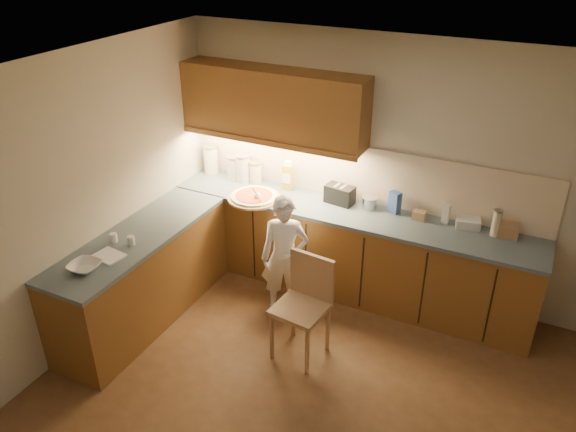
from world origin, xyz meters
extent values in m
plane|color=brown|center=(0.00, 0.00, 0.00)|extent=(4.50, 4.50, 0.00)
cube|color=#BEB8A2|center=(0.00, 2.00, 1.30)|extent=(4.50, 0.04, 2.60)
cube|color=#BEB8A2|center=(-2.25, 0.00, 1.30)|extent=(0.04, 4.00, 2.60)
cube|color=white|center=(0.00, 0.00, 2.60)|extent=(4.50, 4.00, 0.04)
cube|color=brown|center=(-0.38, 1.70, 0.44)|extent=(3.75, 0.60, 0.88)
cube|color=brown|center=(-1.95, 0.40, 0.44)|extent=(0.60, 2.00, 0.88)
cube|color=#475965|center=(-0.37, 1.70, 0.90)|extent=(3.77, 0.62, 0.04)
cube|color=#475965|center=(-1.95, 0.40, 0.90)|extent=(0.62, 2.02, 0.04)
cube|color=black|center=(-1.90, 1.40, 0.44)|extent=(0.02, 0.01, 0.80)
cube|color=black|center=(-1.30, 1.40, 0.44)|extent=(0.02, 0.01, 0.80)
cube|color=black|center=(-0.70, 1.40, 0.44)|extent=(0.02, 0.01, 0.80)
cube|color=black|center=(-0.10, 1.40, 0.44)|extent=(0.02, 0.01, 0.80)
cube|color=black|center=(0.50, 1.40, 0.44)|extent=(0.02, 0.01, 0.80)
cube|color=black|center=(1.10, 1.40, 0.44)|extent=(0.02, 0.01, 0.80)
cube|color=beige|center=(-0.38, 1.99, 1.21)|extent=(3.75, 0.02, 0.58)
cube|color=brown|center=(-1.27, 1.82, 1.85)|extent=(1.95, 0.35, 0.70)
cube|color=brown|center=(-1.27, 1.65, 1.50)|extent=(1.95, 0.02, 0.06)
cylinder|color=tan|center=(-1.34, 1.51, 0.93)|extent=(0.55, 0.55, 0.02)
cylinder|color=beige|center=(-1.34, 1.51, 0.95)|extent=(0.48, 0.48, 0.02)
cylinder|color=red|center=(-1.34, 1.51, 0.97)|extent=(0.38, 0.38, 0.01)
sphere|color=white|center=(-1.28, 1.47, 0.99)|extent=(0.07, 0.07, 0.07)
cylinder|color=white|center=(-1.23, 1.40, 1.02)|extent=(0.08, 0.12, 0.22)
imported|color=white|center=(-0.77, 1.06, 0.63)|extent=(0.54, 0.45, 1.25)
cylinder|color=tan|center=(-0.56, 0.40, 0.24)|extent=(0.04, 0.04, 0.48)
cylinder|color=tan|center=(-0.20, 0.36, 0.24)|extent=(0.04, 0.04, 0.48)
cylinder|color=tan|center=(-0.53, 0.76, 0.24)|extent=(0.04, 0.04, 0.48)
cylinder|color=tan|center=(-0.17, 0.72, 0.24)|extent=(0.04, 0.04, 0.48)
cube|color=tan|center=(-0.36, 0.56, 0.50)|extent=(0.47, 0.47, 0.04)
cube|color=tan|center=(-0.34, 0.75, 0.74)|extent=(0.43, 0.08, 0.43)
imported|color=silver|center=(-1.95, -0.25, 0.95)|extent=(0.28, 0.28, 0.06)
cylinder|color=white|center=(-2.10, 1.88, 1.07)|extent=(0.15, 0.15, 0.31)
cylinder|color=tan|center=(-2.10, 1.88, 1.24)|extent=(0.16, 0.16, 0.02)
cylinder|color=beige|center=(-1.78, 1.86, 1.05)|extent=(0.15, 0.15, 0.25)
cylinder|color=tan|center=(-1.78, 1.86, 1.18)|extent=(0.15, 0.15, 0.02)
cylinder|color=beige|center=(-1.67, 1.85, 1.06)|extent=(0.15, 0.15, 0.29)
cylinder|color=tan|center=(-1.67, 1.85, 1.22)|extent=(0.16, 0.16, 0.02)
cylinder|color=silver|center=(-1.54, 1.89, 1.03)|extent=(0.14, 0.14, 0.22)
cylinder|color=gray|center=(-1.54, 1.89, 1.15)|extent=(0.14, 0.14, 0.02)
cube|color=#AF9623|center=(-1.14, 1.88, 1.06)|extent=(0.12, 0.10, 0.28)
cube|color=silver|center=(-1.14, 1.88, 1.22)|extent=(0.08, 0.06, 0.05)
cube|color=black|center=(-0.52, 1.83, 1.01)|extent=(0.31, 0.20, 0.19)
cube|color=#BBBBC0|center=(-0.56, 1.83, 1.11)|extent=(0.05, 0.13, 0.00)
cube|color=#BBBBC0|center=(-0.49, 1.82, 1.11)|extent=(0.05, 0.13, 0.00)
cylinder|color=#B9BABF|center=(-0.21, 1.85, 0.98)|extent=(0.15, 0.15, 0.11)
cylinder|color=#B9BABF|center=(-0.21, 1.85, 1.04)|extent=(0.16, 0.16, 0.01)
cube|color=#35559F|center=(0.03, 1.87, 1.03)|extent=(0.13, 0.11, 0.22)
cube|color=tan|center=(0.29, 1.83, 0.96)|extent=(0.12, 0.09, 0.09)
cube|color=silver|center=(0.53, 1.87, 1.01)|extent=(0.06, 0.06, 0.19)
cube|color=silver|center=(0.74, 1.88, 0.96)|extent=(0.25, 0.20, 0.09)
cylinder|color=silver|center=(0.99, 1.83, 1.04)|extent=(0.08, 0.08, 0.24)
cylinder|color=gray|center=(0.99, 1.83, 1.17)|extent=(0.08, 0.08, 0.02)
cube|color=#A27D57|center=(1.10, 1.86, 0.99)|extent=(0.18, 0.15, 0.13)
cube|color=white|center=(-1.92, -0.01, 0.93)|extent=(0.27, 0.22, 0.02)
cylinder|color=white|center=(-2.05, 0.20, 0.96)|extent=(0.08, 0.08, 0.08)
cylinder|color=silver|center=(-1.87, 0.23, 0.96)|extent=(0.07, 0.07, 0.09)
camera|label=1|loc=(1.26, -2.98, 3.50)|focal=35.00mm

